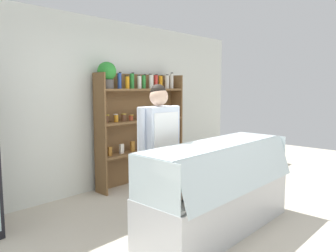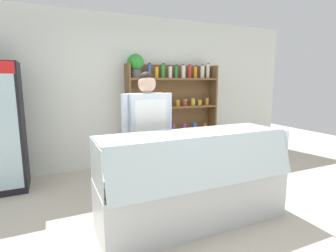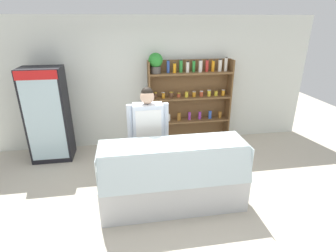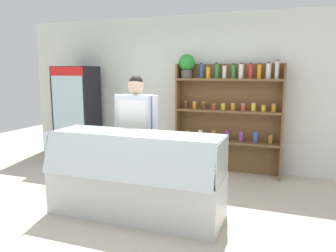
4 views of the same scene
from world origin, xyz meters
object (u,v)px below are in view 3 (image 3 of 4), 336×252
drinks_fridge (48,115)px  deli_display_case (173,187)px  shelving_unit (185,94)px  shop_clerk (148,129)px

drinks_fridge → deli_display_case: drinks_fridge is taller
shelving_unit → deli_display_case: bearing=-107.1°
deli_display_case → shop_clerk: bearing=113.9°
shelving_unit → drinks_fridge: bearing=-175.0°
deli_display_case → shop_clerk: size_ratio=1.25×
deli_display_case → shelving_unit: bearing=72.9°
deli_display_case → drinks_fridge: bearing=138.9°
shelving_unit → shop_clerk: bearing=-122.8°
shop_clerk → deli_display_case: bearing=-66.1°
shelving_unit → deli_display_case: shelving_unit is taller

